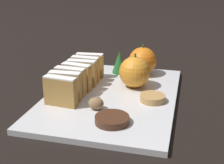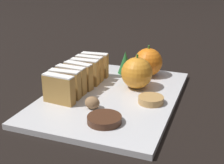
{
  "view_description": "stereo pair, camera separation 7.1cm",
  "coord_description": "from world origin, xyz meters",
  "px_view_note": "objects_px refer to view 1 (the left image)",
  "views": [
    {
      "loc": [
        0.16,
        -0.64,
        0.3
      ],
      "look_at": [
        0.0,
        0.0,
        0.04
      ],
      "focal_mm": 50.0,
      "sensor_mm": 36.0,
      "label": 1
    },
    {
      "loc": [
        0.23,
        -0.62,
        0.3
      ],
      "look_at": [
        0.0,
        0.0,
        0.04
      ],
      "focal_mm": 50.0,
      "sensor_mm": 36.0,
      "label": 2
    }
  ],
  "objects_px": {
    "orange_near": "(143,61)",
    "walnut": "(96,103)",
    "orange_far": "(135,72)",
    "chocolate_cookie": "(112,120)"
  },
  "relations": [
    {
      "from": "orange_far",
      "to": "walnut",
      "type": "distance_m",
      "value": 0.15
    },
    {
      "from": "orange_far",
      "to": "walnut",
      "type": "bearing_deg",
      "value": -110.58
    },
    {
      "from": "walnut",
      "to": "chocolate_cookie",
      "type": "bearing_deg",
      "value": -46.15
    },
    {
      "from": "orange_near",
      "to": "chocolate_cookie",
      "type": "relative_size",
      "value": 1.25
    },
    {
      "from": "orange_near",
      "to": "walnut",
      "type": "bearing_deg",
      "value": -103.64
    },
    {
      "from": "walnut",
      "to": "chocolate_cookie",
      "type": "height_order",
      "value": "walnut"
    },
    {
      "from": "orange_far",
      "to": "walnut",
      "type": "height_order",
      "value": "orange_far"
    },
    {
      "from": "orange_near",
      "to": "orange_far",
      "type": "bearing_deg",
      "value": -92.39
    },
    {
      "from": "orange_far",
      "to": "chocolate_cookie",
      "type": "distance_m",
      "value": 0.19
    },
    {
      "from": "orange_near",
      "to": "orange_far",
      "type": "height_order",
      "value": "same"
    }
  ]
}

